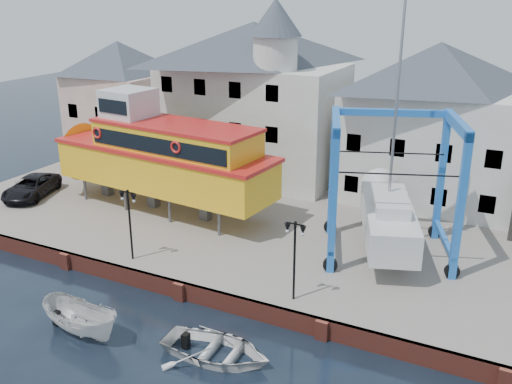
% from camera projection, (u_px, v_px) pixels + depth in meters
% --- Properties ---
extents(ground, '(140.00, 140.00, 0.00)m').
position_uv_depth(ground, '(180.00, 300.00, 30.30)').
color(ground, black).
rests_on(ground, ground).
extents(hardstanding, '(44.00, 22.00, 1.00)m').
position_uv_depth(hardstanding, '(269.00, 220.00, 39.39)').
color(hardstanding, slate).
rests_on(hardstanding, ground).
extents(quay_wall, '(44.00, 0.47, 1.00)m').
position_uv_depth(quay_wall, '(181.00, 290.00, 30.22)').
color(quay_wall, maroon).
rests_on(quay_wall, ground).
extents(building_pink, '(8.00, 7.00, 10.30)m').
position_uv_depth(building_pink, '(121.00, 100.00, 50.96)').
color(building_pink, tan).
rests_on(building_pink, hardstanding).
extents(building_white_main, '(14.00, 8.30, 14.00)m').
position_uv_depth(building_white_main, '(254.00, 98.00, 45.35)').
color(building_white_main, beige).
rests_on(building_white_main, hardstanding).
extents(building_white_right, '(12.00, 8.00, 11.20)m').
position_uv_depth(building_white_right, '(433.00, 123.00, 40.26)').
color(building_white_right, beige).
rests_on(building_white_right, hardstanding).
extents(lamp_post_left, '(1.12, 0.32, 4.20)m').
position_uv_depth(lamp_post_left, '(129.00, 207.00, 31.59)').
color(lamp_post_left, black).
rests_on(lamp_post_left, hardstanding).
extents(lamp_post_right, '(1.12, 0.32, 4.20)m').
position_uv_depth(lamp_post_right, '(295.00, 241.00, 27.37)').
color(lamp_post_right, black).
rests_on(lamp_post_right, hardstanding).
extents(tour_boat, '(19.09, 6.28, 8.16)m').
position_uv_depth(tour_boat, '(151.00, 154.00, 39.17)').
color(tour_boat, '#59595E').
rests_on(tour_boat, hardstanding).
extents(travel_lift, '(8.70, 10.55, 15.51)m').
position_uv_depth(travel_lift, '(387.00, 206.00, 33.31)').
color(travel_lift, '#1F74B7').
rests_on(travel_lift, hardstanding).
extents(van, '(4.03, 5.89, 1.50)m').
position_uv_depth(van, '(31.00, 187.00, 42.15)').
color(van, black).
rests_on(van, hardstanding).
extents(motorboat_a, '(4.85, 2.27, 1.81)m').
position_uv_depth(motorboat_a, '(83.00, 333.00, 27.34)').
color(motorboat_a, silver).
rests_on(motorboat_a, ground).
extents(motorboat_b, '(5.32, 3.94, 1.06)m').
position_uv_depth(motorboat_b, '(216.00, 357.00, 25.56)').
color(motorboat_b, silver).
rests_on(motorboat_b, ground).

